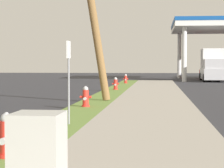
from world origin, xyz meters
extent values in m
cylinder|color=red|center=(0.75, 4.53, 0.15)|extent=(0.29, 0.29, 0.06)
cylinder|color=red|center=(0.75, 4.53, 0.42)|extent=(0.22, 0.22, 0.60)
sphere|color=#B2B2B7|center=(0.75, 4.53, 0.76)|extent=(0.19, 0.19, 0.19)
cylinder|color=#B2B2B7|center=(0.75, 4.53, 0.84)|extent=(0.06, 0.06, 0.05)
cylinder|color=red|center=(0.91, 4.53, 0.47)|extent=(0.10, 0.09, 0.09)
cylinder|color=#B2B2B7|center=(0.75, 4.36, 0.42)|extent=(0.11, 0.12, 0.11)
cylinder|color=red|center=(0.64, 13.39, 0.15)|extent=(0.29, 0.29, 0.06)
cylinder|color=red|center=(0.64, 13.39, 0.42)|extent=(0.22, 0.22, 0.60)
sphere|color=#B2B2B7|center=(0.64, 13.39, 0.76)|extent=(0.19, 0.19, 0.19)
cylinder|color=#B2B2B7|center=(0.64, 13.39, 0.84)|extent=(0.06, 0.06, 0.05)
cylinder|color=red|center=(0.48, 13.39, 0.47)|extent=(0.10, 0.09, 0.09)
cylinder|color=red|center=(0.80, 13.39, 0.47)|extent=(0.10, 0.09, 0.09)
cylinder|color=#B2B2B7|center=(0.64, 13.22, 0.42)|extent=(0.11, 0.12, 0.11)
cylinder|color=red|center=(0.71, 24.31, 0.15)|extent=(0.29, 0.29, 0.06)
cylinder|color=red|center=(0.71, 24.31, 0.42)|extent=(0.22, 0.22, 0.60)
sphere|color=#B2B2B7|center=(0.71, 24.31, 0.76)|extent=(0.19, 0.19, 0.19)
cylinder|color=#B2B2B7|center=(0.71, 24.31, 0.84)|extent=(0.06, 0.06, 0.05)
cylinder|color=red|center=(0.55, 24.31, 0.47)|extent=(0.10, 0.09, 0.09)
cylinder|color=red|center=(0.87, 24.31, 0.47)|extent=(0.10, 0.09, 0.09)
cylinder|color=#B2B2B7|center=(0.71, 24.14, 0.42)|extent=(0.11, 0.12, 0.11)
cylinder|color=red|center=(0.69, 33.10, 0.15)|extent=(0.29, 0.29, 0.06)
cylinder|color=red|center=(0.69, 33.10, 0.42)|extent=(0.22, 0.22, 0.60)
sphere|color=#B2B2B7|center=(0.69, 33.10, 0.76)|extent=(0.19, 0.19, 0.19)
cylinder|color=#B2B2B7|center=(0.69, 33.10, 0.84)|extent=(0.06, 0.06, 0.05)
cylinder|color=red|center=(0.53, 33.10, 0.47)|extent=(0.10, 0.09, 0.09)
cylinder|color=red|center=(0.85, 33.10, 0.47)|extent=(0.10, 0.09, 0.09)
cylinder|color=#B2B2B7|center=(0.69, 32.93, 0.42)|extent=(0.11, 0.12, 0.11)
cube|color=#B7B7B2|center=(1.98, 1.93, 0.64)|extent=(0.51, 0.57, 1.03)
cylinder|color=gray|center=(0.96, 8.70, 1.17)|extent=(0.05, 0.05, 2.10)
cube|color=white|center=(0.96, 8.70, 2.02)|extent=(0.04, 0.36, 0.44)
cylinder|color=silver|center=(5.69, 39.87, 2.56)|extent=(0.44, 0.44, 5.13)
cylinder|color=silver|center=(5.69, 49.69, 2.56)|extent=(0.44, 0.44, 5.13)
cube|color=white|center=(8.57, 44.78, 5.38)|extent=(7.55, 11.61, 0.50)
cube|color=#144C9E|center=(8.57, 44.78, 5.81)|extent=(7.65, 11.71, 0.36)
cube|color=#47474C|center=(8.57, 39.87, 0.80)|extent=(0.70, 1.10, 1.60)
cube|color=#47474C|center=(8.57, 49.69, 0.80)|extent=(0.70, 1.10, 1.60)
cube|color=red|center=(9.08, 48.28, 0.59)|extent=(2.12, 4.61, 0.85)
cube|color=red|center=(9.10, 48.06, 1.29)|extent=(1.73, 2.13, 0.56)
cylinder|color=black|center=(8.11, 49.92, 0.30)|extent=(0.26, 0.61, 0.60)
cylinder|color=black|center=(9.83, 50.03, 0.30)|extent=(0.26, 0.61, 0.60)
cylinder|color=black|center=(8.34, 46.53, 0.30)|extent=(0.26, 0.61, 0.60)
cylinder|color=black|center=(10.05, 46.64, 0.30)|extent=(0.26, 0.61, 0.60)
cube|color=#BCBCC1|center=(8.45, 41.29, 0.71)|extent=(2.23, 6.47, 1.00)
cube|color=white|center=(8.48, 42.06, 2.16)|extent=(2.10, 4.04, 1.90)
cube|color=#BCBCC1|center=(8.38, 39.24, 1.66)|extent=(1.91, 2.11, 0.90)
cylinder|color=black|center=(7.41, 38.67, 0.38)|extent=(0.25, 0.77, 0.76)
cylinder|color=black|center=(9.50, 43.90, 0.38)|extent=(0.25, 0.77, 0.76)
cylinder|color=black|center=(7.60, 43.97, 0.38)|extent=(0.25, 0.77, 0.76)
camera|label=1|loc=(3.22, -2.62, 1.66)|focal=72.37mm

